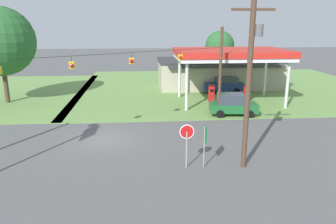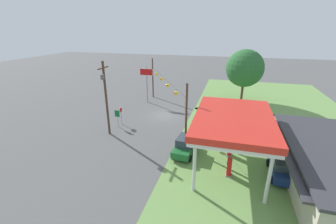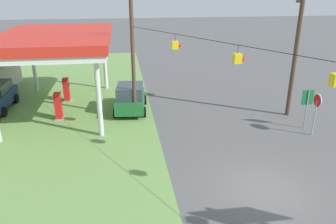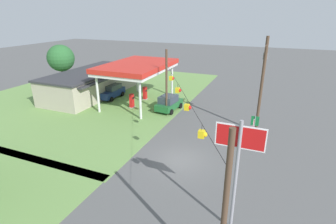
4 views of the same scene
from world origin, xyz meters
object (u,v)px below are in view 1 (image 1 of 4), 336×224
(fuel_pump_far, at_px, (246,94))
(car_at_pumps_front, at_px, (232,104))
(gas_station_store, at_px, (220,73))
(stop_sign_roadside, at_px, (187,137))
(utility_pole_main, at_px, (250,75))
(fuel_pump_near, at_px, (211,94))
(tree_west_verge, at_px, (0,41))
(car_at_pumps_rear, at_px, (224,84))
(route_sign, at_px, (205,138))
(gas_station_canopy, at_px, (231,55))
(tree_behind_station, at_px, (220,46))

(fuel_pump_far, distance_m, car_at_pumps_front, 5.33)
(gas_station_store, relative_size, car_at_pumps_front, 3.62)
(gas_station_store, bearing_deg, stop_sign_roadside, -107.66)
(fuel_pump_far, xyz_separation_m, utility_pole_main, (-4.86, -14.89, 4.31))
(fuel_pump_near, xyz_separation_m, tree_west_verge, (-20.27, 1.73, 5.17))
(car_at_pumps_rear, bearing_deg, route_sign, 73.73)
(gas_station_canopy, height_order, stop_sign_roadside, gas_station_canopy)
(tree_behind_station, bearing_deg, route_sign, -104.65)
(car_at_pumps_rear, relative_size, route_sign, 1.82)
(fuel_pump_near, height_order, tree_west_verge, tree_west_verge)
(route_sign, relative_size, tree_behind_station, 0.36)
(car_at_pumps_front, bearing_deg, tree_west_verge, 168.72)
(car_at_pumps_rear, distance_m, tree_behind_station, 10.71)
(fuel_pump_far, bearing_deg, stop_sign_roadside, -118.73)
(tree_behind_station, bearing_deg, fuel_pump_near, -105.93)
(stop_sign_roadside, bearing_deg, gas_station_store, -107.66)
(fuel_pump_near, bearing_deg, tree_behind_station, 74.07)
(fuel_pump_near, bearing_deg, gas_station_store, 71.19)
(car_at_pumps_front, bearing_deg, car_at_pumps_rear, 85.86)
(car_at_pumps_rear, height_order, tree_west_verge, tree_west_verge)
(car_at_pumps_rear, height_order, stop_sign_roadside, stop_sign_roadside)
(gas_station_store, xyz_separation_m, tree_west_verge, (-23.00, -6.26, 4.27))
(utility_pole_main, relative_size, tree_west_verge, 0.99)
(tree_behind_station, bearing_deg, tree_west_verge, -152.34)
(fuel_pump_near, height_order, car_at_pumps_front, car_at_pumps_front)
(gas_station_store, height_order, route_sign, gas_station_store)
(stop_sign_roadside, bearing_deg, car_at_pumps_front, -117.91)
(car_at_pumps_rear, relative_size, stop_sign_roadside, 1.75)
(stop_sign_roadside, relative_size, tree_west_verge, 0.27)
(route_sign, xyz_separation_m, tree_behind_station, (7.67, 29.34, 2.88))
(gas_station_store, distance_m, fuel_pump_near, 8.49)
(route_sign, bearing_deg, utility_pole_main, -2.09)
(car_at_pumps_front, height_order, tree_behind_station, tree_behind_station)
(car_at_pumps_front, relative_size, tree_behind_station, 0.63)
(gas_station_canopy, xyz_separation_m, fuel_pump_far, (1.79, -0.00, -3.90))
(fuel_pump_near, bearing_deg, fuel_pump_far, 0.00)
(route_sign, bearing_deg, car_at_pumps_rear, 73.01)
(fuel_pump_near, relative_size, stop_sign_roadside, 0.71)
(gas_station_store, xyz_separation_m, utility_pole_main, (-4.01, -22.88, 3.42))
(gas_station_canopy, height_order, car_at_pumps_rear, gas_station_canopy)
(gas_station_canopy, relative_size, tree_behind_station, 1.62)
(fuel_pump_far, relative_size, stop_sign_roadside, 0.71)
(gas_station_store, distance_m, stop_sign_roadside, 23.89)
(gas_station_store, bearing_deg, fuel_pump_near, -108.81)
(tree_behind_station, bearing_deg, gas_station_canopy, -99.23)
(fuel_pump_near, xyz_separation_m, car_at_pumps_rear, (2.41, 4.60, 0.11))
(fuel_pump_near, xyz_separation_m, stop_sign_roadside, (-4.53, -14.77, 0.97))
(car_at_pumps_rear, relative_size, tree_west_verge, 0.47)
(car_at_pumps_front, height_order, utility_pole_main, utility_pole_main)
(utility_pole_main, bearing_deg, gas_station_store, 80.06)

